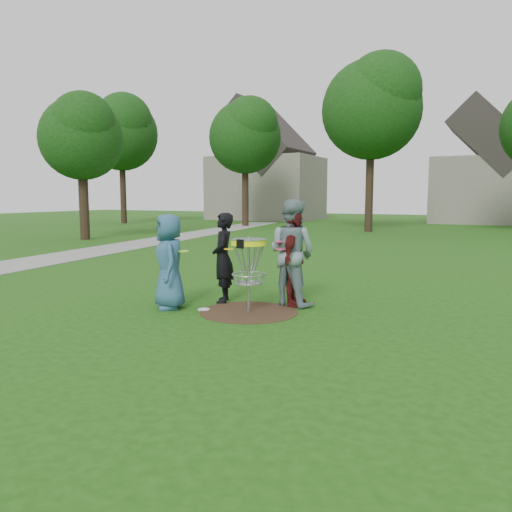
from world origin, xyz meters
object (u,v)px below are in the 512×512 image
at_px(player_blue, 169,262).
at_px(player_maroon, 294,259).
at_px(disc_golf_basket, 249,257).
at_px(player_grey, 292,253).
at_px(player_black, 223,258).

distance_m(player_blue, player_maroon, 2.35).
height_order(player_blue, disc_golf_basket, player_blue).
xyz_separation_m(player_blue, player_grey, (1.94, 1.30, 0.13)).
relative_size(player_blue, player_grey, 0.87).
relative_size(player_blue, player_black, 1.00).
xyz_separation_m(player_black, disc_golf_basket, (0.86, -0.56, 0.13)).
distance_m(player_blue, player_black, 1.12).
bearing_deg(player_black, player_maroon, 75.52).
bearing_deg(player_blue, player_grey, 81.20).
bearing_deg(player_grey, player_maroon, 143.68).
height_order(player_grey, player_maroon, player_grey).
bearing_deg(player_blue, player_maroon, 78.50).
distance_m(player_maroon, disc_golf_basket, 1.00).
bearing_deg(player_blue, disc_golf_basket, 61.66).
xyz_separation_m(player_maroon, disc_golf_basket, (-0.54, -0.84, 0.11)).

